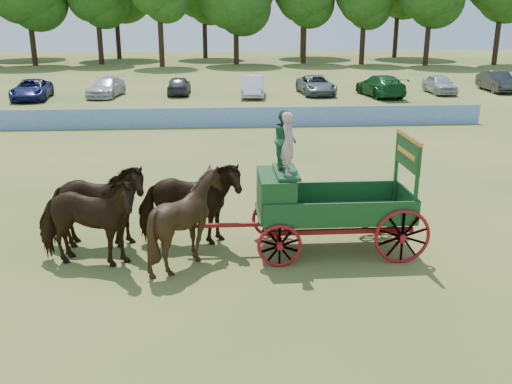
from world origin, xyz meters
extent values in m
plane|color=olive|center=(0.00, 0.00, 0.00)|extent=(160.00, 160.00, 0.00)
imported|color=#301D0D|center=(-5.68, 0.67, 1.14)|extent=(2.90, 1.74, 2.29)
imported|color=#301D0D|center=(-5.68, 1.77, 1.14)|extent=(2.74, 1.31, 2.29)
imported|color=#301D0D|center=(-3.28, 0.67, 1.15)|extent=(2.34, 2.14, 2.29)
imported|color=#301D0D|center=(-3.28, 1.77, 1.14)|extent=(2.72, 1.25, 2.29)
cube|color=maroon|center=(-1.08, 1.22, 0.60)|extent=(0.12, 2.00, 0.12)
cube|color=maroon|center=(1.92, 1.22, 0.60)|extent=(0.12, 2.00, 0.12)
cube|color=maroon|center=(0.42, 0.67, 0.72)|extent=(3.80, 0.10, 0.12)
cube|color=maroon|center=(0.42, 1.77, 0.72)|extent=(3.80, 0.10, 0.12)
cube|color=maroon|center=(-1.98, 1.22, 0.75)|extent=(2.80, 0.09, 0.09)
cube|color=#174723|center=(0.42, 1.22, 1.00)|extent=(3.80, 1.80, 0.10)
cube|color=#174723|center=(0.42, 0.34, 1.30)|extent=(3.80, 0.06, 0.55)
cube|color=#174723|center=(0.42, 2.10, 1.30)|extent=(3.80, 0.06, 0.55)
cube|color=#174723|center=(2.30, 1.22, 1.30)|extent=(0.06, 1.80, 0.55)
cube|color=#174723|center=(-1.08, 1.22, 1.55)|extent=(0.85, 1.70, 1.05)
cube|color=#174723|center=(-0.83, 1.22, 2.12)|extent=(0.55, 1.50, 0.08)
cube|color=#174723|center=(-1.46, 1.22, 1.35)|extent=(0.10, 1.60, 0.65)
cube|color=#174723|center=(-1.28, 1.22, 1.05)|extent=(0.55, 1.60, 0.06)
cube|color=#174723|center=(2.22, 0.42, 1.95)|extent=(0.08, 0.08, 1.80)
cube|color=#174723|center=(2.22, 2.02, 1.95)|extent=(0.08, 0.08, 1.80)
cube|color=#174723|center=(2.22, 1.22, 2.55)|extent=(0.07, 1.75, 0.75)
cube|color=#CC8534|center=(2.22, 1.22, 2.95)|extent=(0.08, 1.80, 0.09)
cube|color=#CC8534|center=(2.18, 1.22, 2.55)|extent=(0.02, 1.30, 0.12)
torus|color=maroon|center=(-1.08, 0.27, 0.55)|extent=(1.09, 0.09, 1.09)
torus|color=maroon|center=(-1.08, 2.17, 0.55)|extent=(1.09, 0.09, 1.09)
torus|color=maroon|center=(1.92, 0.27, 0.70)|extent=(1.39, 0.09, 1.39)
torus|color=maroon|center=(1.92, 2.17, 0.70)|extent=(1.39, 0.09, 1.39)
imported|color=#C8999C|center=(-0.83, 0.87, 2.92)|extent=(0.36, 0.55, 1.52)
imported|color=#286B3F|center=(-0.83, 1.57, 2.89)|extent=(0.55, 0.71, 1.46)
cube|color=#205AB1|center=(-1.00, 18.00, 0.53)|extent=(26.00, 0.08, 1.05)
imported|color=navy|center=(-15.41, 29.05, 0.70)|extent=(2.81, 5.24, 1.40)
imported|color=silver|center=(-10.42, 30.12, 0.68)|extent=(2.54, 4.92, 1.37)
imported|color=#333338|center=(-5.20, 30.81, 0.68)|extent=(1.69, 4.02, 1.36)
imported|color=silver|center=(0.22, 29.33, 0.76)|extent=(1.99, 4.73, 1.52)
imported|color=slate|center=(5.01, 30.23, 0.70)|extent=(2.56, 5.13, 1.39)
imported|color=#144C1E|center=(9.50, 28.80, 0.78)|extent=(2.86, 5.62, 1.56)
imported|color=#B2B2B7|center=(14.39, 30.00, 0.70)|extent=(1.74, 4.17, 1.41)
imported|color=#262628|center=(19.27, 30.85, 0.77)|extent=(1.89, 4.75, 1.54)
cylinder|color=#382314|center=(-23.10, 56.26, 2.43)|extent=(0.60, 0.60, 4.86)
cylinder|color=#382314|center=(-15.77, 57.35, 2.33)|extent=(0.60, 0.60, 4.65)
cylinder|color=#382314|center=(-8.42, 54.10, 2.49)|extent=(0.60, 0.60, 4.99)
cylinder|color=#382314|center=(0.07, 56.27, 2.20)|extent=(0.60, 0.60, 4.40)
cylinder|color=#382314|center=(8.13, 57.04, 2.35)|extent=(0.60, 0.60, 4.69)
cylinder|color=#382314|center=(14.83, 55.51, 2.22)|extent=(0.60, 0.60, 4.45)
cylinder|color=#382314|center=(21.85, 53.49, 2.48)|extent=(0.60, 0.60, 4.96)
cylinder|color=#382314|center=(30.17, 53.70, 2.77)|extent=(0.60, 0.60, 5.53)
cylinder|color=#382314|center=(-26.85, 68.56, 3.00)|extent=(0.60, 0.60, 6.01)
cylinder|color=#382314|center=(-14.99, 65.62, 2.81)|extent=(0.60, 0.60, 5.61)
cylinder|color=#382314|center=(-3.70, 66.09, 2.54)|extent=(0.60, 0.60, 5.07)
cylinder|color=#382314|center=(9.53, 67.28, 2.74)|extent=(0.60, 0.60, 5.48)
cylinder|color=#382314|center=(21.92, 65.53, 2.97)|extent=(0.60, 0.60, 5.94)
camera|label=1|loc=(-2.55, -12.30, 5.91)|focal=40.00mm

